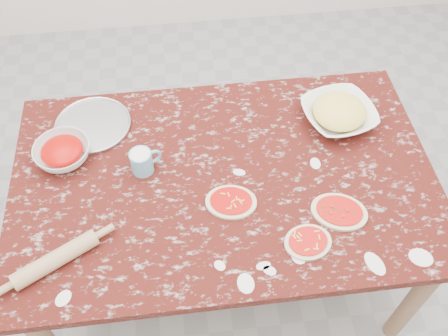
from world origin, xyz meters
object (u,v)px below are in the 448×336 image
at_px(cheese_bowl, 338,115).
at_px(flour_mug, 143,161).
at_px(worktable, 224,189).
at_px(rolling_pin, 56,259).
at_px(pizza_tray, 93,125).
at_px(sauce_bowl, 63,153).

relative_size(cheese_bowl, flour_mug, 2.39).
bearing_deg(worktable, rolling_pin, -153.84).
height_order(worktable, pizza_tray, pizza_tray).
xyz_separation_m(pizza_tray, sauce_bowl, (-0.10, -0.16, 0.03)).
relative_size(cheese_bowl, rolling_pin, 0.98).
bearing_deg(flour_mug, cheese_bowl, 11.18).
relative_size(sauce_bowl, rolling_pin, 0.74).
height_order(cheese_bowl, flour_mug, flour_mug).
xyz_separation_m(sauce_bowl, rolling_pin, (0.01, -0.45, -0.00)).
xyz_separation_m(cheese_bowl, rolling_pin, (-1.09, -0.52, -0.01)).
relative_size(worktable, pizza_tray, 5.29).
distance_m(worktable, pizza_tray, 0.60).
height_order(flour_mug, rolling_pin, flour_mug).
distance_m(pizza_tray, rolling_pin, 0.61).
relative_size(sauce_bowl, flour_mug, 1.79).
height_order(pizza_tray, cheese_bowl, cheese_bowl).
distance_m(pizza_tray, sauce_bowl, 0.19).
bearing_deg(flour_mug, pizza_tray, 129.26).
relative_size(sauce_bowl, cheese_bowl, 0.75).
bearing_deg(pizza_tray, sauce_bowl, -123.26).
height_order(worktable, cheese_bowl, cheese_bowl).
relative_size(worktable, cheese_bowl, 5.60).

